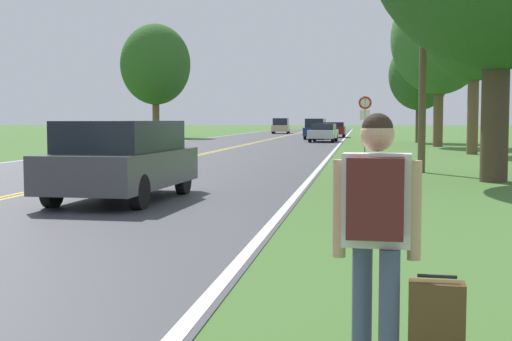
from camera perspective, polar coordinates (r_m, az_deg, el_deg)
hitchhiker_person at (r=4.76m, az=9.59°, el=-3.47°), size 0.58×0.43×1.72m
suitcase at (r=4.92m, az=14.22°, el=-12.15°), size 0.37×0.21×0.67m
fire_hydrant at (r=19.09m, az=10.80°, el=0.16°), size 0.44×0.28×0.75m
traffic_sign at (r=32.08m, az=8.72°, el=4.74°), size 0.60×0.10×2.71m
utility_pole_midground at (r=23.27m, az=13.27°, el=12.10°), size 1.80×0.24×9.59m
tree_left_verge at (r=45.44m, az=14.48°, el=10.15°), size 5.90×5.90×9.97m
tree_behind_sign at (r=66.67m, az=-8.05°, el=8.39°), size 6.42×6.42×10.40m
tree_right_cluster at (r=36.02m, az=17.11°, el=11.62°), size 5.27×5.27×9.55m
tree_far_back at (r=52.59m, az=12.94°, el=7.43°), size 4.36×4.36×7.34m
car_dark_grey_suv_approaching at (r=14.92m, az=-10.63°, el=0.97°), size 2.14×4.59×1.64m
car_silver_sedan_mid_near at (r=53.00m, az=5.42°, el=3.07°), size 2.08×4.81×1.35m
car_dark_blue_van_mid_far at (r=60.32m, az=4.79°, el=3.37°), size 1.82×4.68×1.74m
car_maroon_sedan_receding at (r=66.46m, az=6.36°, el=3.30°), size 1.82×4.41×1.41m
car_champagne_van_distant at (r=83.78m, az=2.00°, el=3.61°), size 2.14×4.72×1.80m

